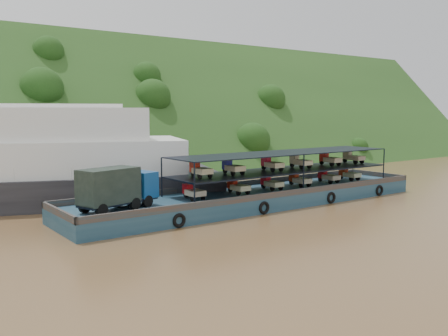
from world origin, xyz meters
TOP-DOWN VIEW (x-y plane):
  - ground at (0.00, 0.00)m, footprint 160.00×160.00m
  - hillside at (0.00, 36.00)m, footprint 140.00×39.60m
  - cargo_barge at (-1.20, 0.46)m, footprint 35.00×7.18m

SIDE VIEW (x-z plane):
  - ground at x=0.00m, z-range 0.00..0.00m
  - hillside at x=0.00m, z-range -19.80..19.80m
  - cargo_barge at x=-1.20m, z-range -1.19..3.35m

